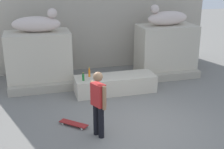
{
  "coord_description": "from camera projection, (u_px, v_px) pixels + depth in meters",
  "views": [
    {
      "loc": [
        -2.58,
        -6.63,
        3.98
      ],
      "look_at": [
        -0.46,
        1.18,
        1.1
      ],
      "focal_mm": 49.24,
      "sensor_mm": 36.0,
      "label": 1
    }
  ],
  "objects": [
    {
      "name": "skateboard",
      "position": [
        74.0,
        124.0,
        8.05
      ],
      "size": [
        0.73,
        0.69,
        0.08
      ],
      "rotation": [
        0.0,
        0.0,
        5.55
      ],
      "color": "maroon",
      "rests_on": "ground_plane"
    },
    {
      "name": "pedestal_right",
      "position": [
        166.0,
        50.0,
        11.67
      ],
      "size": [
        2.16,
        1.18,
        1.9
      ],
      "primitive_type": "cube",
      "color": "beige",
      "rests_on": "ground_plane"
    },
    {
      "name": "skater",
      "position": [
        98.0,
        102.0,
        7.3
      ],
      "size": [
        0.34,
        0.5,
        1.67
      ],
      "rotation": [
        0.0,
        0.0,
        5.16
      ],
      "color": "black",
      "rests_on": "ground_plane"
    },
    {
      "name": "facade_wall",
      "position": [
        95.0,
        3.0,
        12.05
      ],
      "size": [
        9.13,
        0.6,
        5.18
      ],
      "primitive_type": "cube",
      "color": "#B4AA99",
      "rests_on": "ground_plane"
    },
    {
      "name": "statue_reclining_left",
      "position": [
        37.0,
        23.0,
        10.1
      ],
      "size": [
        1.68,
        0.86,
        0.78
      ],
      "rotation": [
        0.0,
        0.0,
        -0.19
      ],
      "color": "beige",
      "rests_on": "pedestal_left"
    },
    {
      "name": "statue_reclining_right",
      "position": [
        167.0,
        18.0,
        11.24
      ],
      "size": [
        1.65,
        0.71,
        0.78
      ],
      "rotation": [
        0.0,
        0.0,
        3.24
      ],
      "color": "beige",
      "rests_on": "pedestal_right"
    },
    {
      "name": "ledge_block",
      "position": [
        115.0,
        84.0,
        10.15
      ],
      "size": [
        2.65,
        0.88,
        0.56
      ],
      "primitive_type": "cube",
      "color": "beige",
      "rests_on": "ground_plane"
    },
    {
      "name": "stair_step",
      "position": [
        110.0,
        81.0,
        10.8
      ],
      "size": [
        6.87,
        0.5,
        0.28
      ],
      "primitive_type": "cube",
      "color": "#A9A08F",
      "rests_on": "ground_plane"
    },
    {
      "name": "bottle_orange",
      "position": [
        89.0,
        73.0,
        9.95
      ],
      "size": [
        0.07,
        0.07,
        0.31
      ],
      "color": "orange",
      "rests_on": "ledge_block"
    },
    {
      "name": "bottle_green",
      "position": [
        83.0,
        77.0,
        9.62
      ],
      "size": [
        0.07,
        0.07,
        0.27
      ],
      "color": "#1E722D",
      "rests_on": "ledge_block"
    },
    {
      "name": "pedestal_left",
      "position": [
        39.0,
        59.0,
        10.51
      ],
      "size": [
        2.16,
        1.18,
        1.9
      ],
      "primitive_type": "cube",
      "color": "beige",
      "rests_on": "ground_plane"
    },
    {
      "name": "ground_plane",
      "position": [
        141.0,
        127.0,
        8.0
      ],
      "size": [
        40.0,
        40.0,
        0.0
      ],
      "primitive_type": "plane",
      "color": "slate"
    }
  ]
}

